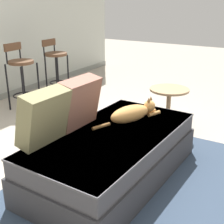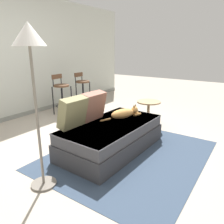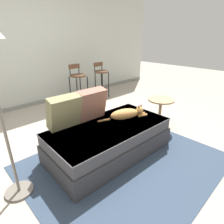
{
  "view_description": "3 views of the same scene",
  "coord_description": "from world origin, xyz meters",
  "px_view_note": "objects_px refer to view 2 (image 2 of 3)",
  "views": [
    {
      "loc": [
        -2.05,
        -1.62,
        1.5
      ],
      "look_at": [
        0.15,
        -0.3,
        0.54
      ],
      "focal_mm": 50.0,
      "sensor_mm": 36.0,
      "label": 1
    },
    {
      "loc": [
        -2.5,
        -2.09,
        1.5
      ],
      "look_at": [
        0.15,
        -0.3,
        0.54
      ],
      "focal_mm": 35.0,
      "sensor_mm": 36.0,
      "label": 2
    },
    {
      "loc": [
        -1.51,
        -2.01,
        1.53
      ],
      "look_at": [
        0.15,
        -0.3,
        0.54
      ],
      "focal_mm": 30.0,
      "sensor_mm": 36.0,
      "label": 3
    }
  ],
  "objects_px": {
    "throw_pillow_middle": "(93,106)",
    "cat": "(124,113)",
    "bar_stool_by_doorway": "(82,86)",
    "couch": "(112,136)",
    "floor_lamp": "(30,51)",
    "bar_stool_near_window": "(61,91)",
    "throw_pillow_corner": "(73,112)",
    "side_table": "(148,111)"
  },
  "relations": [
    {
      "from": "couch",
      "to": "bar_stool_near_window",
      "type": "bearing_deg",
      "value": 65.94
    },
    {
      "from": "throw_pillow_middle",
      "to": "bar_stool_by_doorway",
      "type": "relative_size",
      "value": 0.5
    },
    {
      "from": "couch",
      "to": "cat",
      "type": "bearing_deg",
      "value": -2.25
    },
    {
      "from": "throw_pillow_corner",
      "to": "bar_stool_by_doorway",
      "type": "bearing_deg",
      "value": 38.82
    },
    {
      "from": "cat",
      "to": "bar_stool_by_doorway",
      "type": "distance_m",
      "value": 2.37
    },
    {
      "from": "couch",
      "to": "floor_lamp",
      "type": "distance_m",
      "value": 1.71
    },
    {
      "from": "side_table",
      "to": "floor_lamp",
      "type": "height_order",
      "value": "floor_lamp"
    },
    {
      "from": "throw_pillow_middle",
      "to": "bar_stool_by_doorway",
      "type": "distance_m",
      "value": 2.33
    },
    {
      "from": "floor_lamp",
      "to": "bar_stool_near_window",
      "type": "bearing_deg",
      "value": 41.97
    },
    {
      "from": "cat",
      "to": "bar_stool_by_doorway",
      "type": "relative_size",
      "value": 0.8
    },
    {
      "from": "throw_pillow_middle",
      "to": "cat",
      "type": "bearing_deg",
      "value": -44.08
    },
    {
      "from": "bar_stool_by_doorway",
      "to": "floor_lamp",
      "type": "xyz_separation_m",
      "value": [
        -2.77,
        -1.85,
        0.9
      ]
    },
    {
      "from": "cat",
      "to": "floor_lamp",
      "type": "xyz_separation_m",
      "value": [
        -1.49,
        0.15,
        0.96
      ]
    },
    {
      "from": "couch",
      "to": "throw_pillow_corner",
      "type": "distance_m",
      "value": 0.7
    },
    {
      "from": "floor_lamp",
      "to": "side_table",
      "type": "bearing_deg",
      "value": -4.47
    },
    {
      "from": "throw_pillow_middle",
      "to": "bar_stool_near_window",
      "type": "height_order",
      "value": "bar_stool_near_window"
    },
    {
      "from": "throw_pillow_corner",
      "to": "cat",
      "type": "bearing_deg",
      "value": -25.1
    },
    {
      "from": "throw_pillow_middle",
      "to": "side_table",
      "type": "relative_size",
      "value": 0.84
    },
    {
      "from": "cat",
      "to": "throw_pillow_middle",
      "type": "bearing_deg",
      "value": 135.92
    },
    {
      "from": "throw_pillow_middle",
      "to": "cat",
      "type": "distance_m",
      "value": 0.51
    },
    {
      "from": "couch",
      "to": "side_table",
      "type": "distance_m",
      "value": 1.18
    },
    {
      "from": "throw_pillow_middle",
      "to": "floor_lamp",
      "type": "relative_size",
      "value": 0.25
    },
    {
      "from": "throw_pillow_corner",
      "to": "side_table",
      "type": "relative_size",
      "value": 0.83
    },
    {
      "from": "couch",
      "to": "floor_lamp",
      "type": "height_order",
      "value": "floor_lamp"
    },
    {
      "from": "couch",
      "to": "bar_stool_near_window",
      "type": "xyz_separation_m",
      "value": [
        0.89,
        1.99,
        0.32
      ]
    },
    {
      "from": "throw_pillow_middle",
      "to": "floor_lamp",
      "type": "distance_m",
      "value": 1.41
    },
    {
      "from": "bar_stool_near_window",
      "to": "side_table",
      "type": "bearing_deg",
      "value": -82.09
    },
    {
      "from": "throw_pillow_corner",
      "to": "bar_stool_by_doorway",
      "type": "distance_m",
      "value": 2.62
    },
    {
      "from": "throw_pillow_corner",
      "to": "throw_pillow_middle",
      "type": "distance_m",
      "value": 0.41
    },
    {
      "from": "couch",
      "to": "floor_lamp",
      "type": "bearing_deg",
      "value": 173.1
    },
    {
      "from": "throw_pillow_corner",
      "to": "side_table",
      "type": "height_order",
      "value": "throw_pillow_corner"
    },
    {
      "from": "throw_pillow_corner",
      "to": "bar_stool_near_window",
      "type": "distance_m",
      "value": 2.11
    },
    {
      "from": "side_table",
      "to": "throw_pillow_middle",
      "type": "bearing_deg",
      "value": 162.75
    },
    {
      "from": "throw_pillow_corner",
      "to": "throw_pillow_middle",
      "type": "height_order",
      "value": "throw_pillow_middle"
    },
    {
      "from": "bar_stool_near_window",
      "to": "floor_lamp",
      "type": "xyz_separation_m",
      "value": [
        -2.05,
        -1.85,
        0.92
      ]
    },
    {
      "from": "cat",
      "to": "bar_stool_near_window",
      "type": "relative_size",
      "value": 0.77
    },
    {
      "from": "couch",
      "to": "bar_stool_near_window",
      "type": "relative_size",
      "value": 1.84
    },
    {
      "from": "throw_pillow_corner",
      "to": "side_table",
      "type": "distance_m",
      "value": 1.68
    },
    {
      "from": "bar_stool_by_doorway",
      "to": "couch",
      "type": "bearing_deg",
      "value": -128.88
    },
    {
      "from": "throw_pillow_middle",
      "to": "side_table",
      "type": "xyz_separation_m",
      "value": [
        1.2,
        -0.37,
        -0.3
      ]
    },
    {
      "from": "cat",
      "to": "bar_stool_by_doorway",
      "type": "height_order",
      "value": "bar_stool_by_doorway"
    },
    {
      "from": "couch",
      "to": "throw_pillow_corner",
      "type": "bearing_deg",
      "value": 141.81
    }
  ]
}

